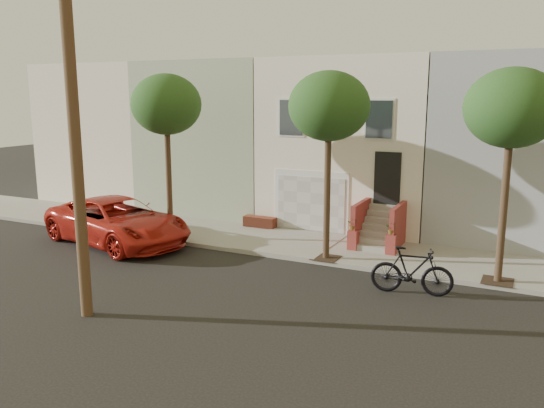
% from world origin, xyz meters
% --- Properties ---
extents(ground, '(90.00, 90.00, 0.00)m').
position_xyz_m(ground, '(0.00, 0.00, 0.00)').
color(ground, black).
rests_on(ground, ground).
extents(sidewalk, '(40.00, 3.70, 0.15)m').
position_xyz_m(sidewalk, '(0.00, 5.35, 0.07)').
color(sidewalk, '#9C988E').
rests_on(sidewalk, ground).
extents(house_row, '(33.10, 11.70, 7.00)m').
position_xyz_m(house_row, '(0.00, 11.19, 3.64)').
color(house_row, silver).
rests_on(house_row, sidewalk).
extents(tree_left, '(2.70, 2.57, 6.30)m').
position_xyz_m(tree_left, '(-5.50, 3.90, 5.26)').
color(tree_left, '#2D2116').
rests_on(tree_left, sidewalk).
extents(tree_mid, '(2.70, 2.57, 6.30)m').
position_xyz_m(tree_mid, '(1.00, 3.90, 5.26)').
color(tree_mid, '#2D2116').
rests_on(tree_mid, sidewalk).
extents(tree_right, '(2.70, 2.57, 6.30)m').
position_xyz_m(tree_right, '(6.50, 3.90, 5.26)').
color(tree_right, '#2D2116').
rests_on(tree_right, sidewalk).
extents(pickup_truck, '(6.88, 4.35, 1.77)m').
position_xyz_m(pickup_truck, '(-7.05, 2.63, 0.88)').
color(pickup_truck, red).
rests_on(pickup_truck, ground).
extents(motorcycle, '(2.41, 1.02, 1.40)m').
position_xyz_m(motorcycle, '(4.30, 2.06, 0.70)').
color(motorcycle, black).
rests_on(motorcycle, ground).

